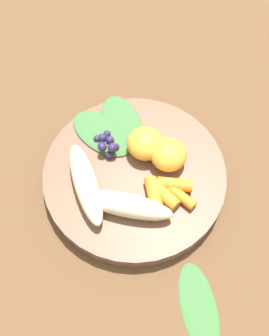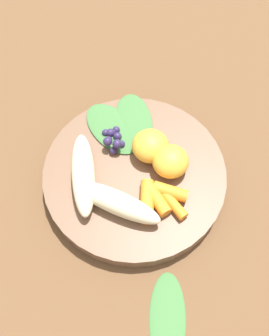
# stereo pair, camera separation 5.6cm
# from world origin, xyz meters

# --- Properties ---
(ground_plane) EXTENTS (2.40, 2.40, 0.00)m
(ground_plane) POSITION_xyz_m (0.00, 0.00, 0.00)
(ground_plane) COLOR brown
(bowl) EXTENTS (0.27, 0.27, 0.03)m
(bowl) POSITION_xyz_m (0.00, 0.00, 0.01)
(bowl) COLOR brown
(bowl) RESTS_ON ground_plane
(banana_peeled_left) EXTENTS (0.14, 0.08, 0.03)m
(banana_peeled_left) POSITION_xyz_m (-0.02, 0.06, 0.05)
(banana_peeled_left) COLOR beige
(banana_peeled_left) RESTS_ON bowl
(banana_peeled_right) EXTENTS (0.13, 0.11, 0.03)m
(banana_peeled_right) POSITION_xyz_m (0.04, 0.06, 0.05)
(banana_peeled_right) COLOR beige
(banana_peeled_right) RESTS_ON bowl
(orange_segment_near) EXTENTS (0.06, 0.06, 0.04)m
(orange_segment_near) POSITION_xyz_m (0.01, -0.04, 0.05)
(orange_segment_near) COLOR #F4A833
(orange_segment_near) RESTS_ON bowl
(orange_segment_far) EXTENTS (0.05, 0.05, 0.04)m
(orange_segment_far) POSITION_xyz_m (-0.03, -0.04, 0.05)
(orange_segment_far) COLOR #F4A833
(orange_segment_far) RESTS_ON bowl
(carrot_front) EXTENTS (0.06, 0.06, 0.02)m
(carrot_front) POSITION_xyz_m (-0.05, 0.02, 0.04)
(carrot_front) COLOR orange
(carrot_front) RESTS_ON bowl
(carrot_mid_left) EXTENTS (0.06, 0.03, 0.02)m
(carrot_mid_left) POSITION_xyz_m (-0.06, 0.01, 0.04)
(carrot_mid_left) COLOR orange
(carrot_mid_left) RESTS_ON bowl
(carrot_mid_right) EXTENTS (0.06, 0.02, 0.01)m
(carrot_mid_right) POSITION_xyz_m (-0.07, -0.00, 0.04)
(carrot_mid_right) COLOR orange
(carrot_mid_right) RESTS_ON bowl
(carrot_rear) EXTENTS (0.05, 0.04, 0.02)m
(carrot_rear) POSITION_xyz_m (-0.06, -0.01, 0.04)
(carrot_rear) COLOR orange
(carrot_rear) RESTS_ON bowl
(blueberry_pile) EXTENTS (0.05, 0.04, 0.03)m
(blueberry_pile) POSITION_xyz_m (0.06, -0.01, 0.04)
(blueberry_pile) COLOR #2D234C
(blueberry_pile) RESTS_ON bowl
(kale_leaf_left) EXTENTS (0.13, 0.12, 0.00)m
(kale_leaf_left) POSITION_xyz_m (0.06, -0.06, 0.03)
(kale_leaf_left) COLOR #3D7038
(kale_leaf_left) RESTS_ON bowl
(kale_leaf_right) EXTENTS (0.12, 0.08, 0.00)m
(kale_leaf_right) POSITION_xyz_m (0.08, -0.03, 0.03)
(kale_leaf_right) COLOR #3D7038
(kale_leaf_right) RESTS_ON bowl
(kale_leaf_stray) EXTENTS (0.12, 0.12, 0.01)m
(kale_leaf_stray) POSITION_xyz_m (-0.17, 0.11, 0.00)
(kale_leaf_stray) COLOR #3D7038
(kale_leaf_stray) RESTS_ON ground_plane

